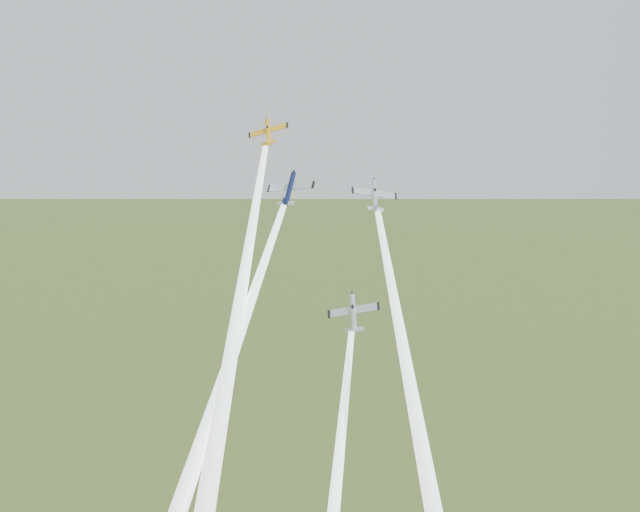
{
  "coord_description": "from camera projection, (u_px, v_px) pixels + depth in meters",
  "views": [
    {
      "loc": [
        4.73,
        -122.55,
        113.82
      ],
      "look_at": [
        0.0,
        -6.0,
        92.0
      ],
      "focal_mm": 45.0,
      "sensor_mm": 36.0,
      "label": 1
    }
  ],
  "objects": [
    {
      "name": "smoke_trail_silver_right",
      "position": [
        413.0,
        401.0,
        103.48
      ],
      "size": [
        11.45,
        42.29,
        45.71
      ],
      "primitive_type": null,
      "rotation": [
        -0.75,
        0.0,
        0.21
      ],
      "color": "white"
    },
    {
      "name": "plane_silver_low",
      "position": [
        353.0,
        313.0,
        119.76
      ],
      "size": [
        8.55,
        7.33,
        8.13
      ],
      "primitive_type": null,
      "rotation": [
        0.82,
        -0.2,
        -0.12
      ],
      "color": "#A8AFB6"
    },
    {
      "name": "plane_navy",
      "position": [
        290.0,
        189.0,
        121.26
      ],
      "size": [
        8.88,
        8.6,
        7.31
      ],
      "primitive_type": null,
      "rotation": [
        0.82,
        -0.11,
        -0.35
      ],
      "color": "#0E163E"
    },
    {
      "name": "plane_yellow",
      "position": [
        268.0,
        132.0,
        127.45
      ],
      "size": [
        7.48,
        5.97,
        7.09
      ],
      "primitive_type": null,
      "rotation": [
        0.82,
        -0.26,
        -0.1
      ],
      "color": "#FFB316"
    },
    {
      "name": "smoke_trail_yellow",
      "position": [
        237.0,
        318.0,
        109.8
      ],
      "size": [
        6.79,
        43.17,
        46.18
      ],
      "primitive_type": null,
      "rotation": [
        -0.75,
        0.0,
        -0.1
      ],
      "color": "white"
    },
    {
      "name": "plane_silver_right",
      "position": [
        375.0,
        195.0,
        120.86
      ],
      "size": [
        7.38,
        7.09,
        6.94
      ],
      "primitive_type": null,
      "rotation": [
        0.82,
        0.15,
        0.21
      ],
      "color": "silver"
    },
    {
      "name": "smoke_trail_navy",
      "position": [
        222.0,
        383.0,
        105.63
      ],
      "size": [
        16.57,
        39.91,
        44.42
      ],
      "primitive_type": null,
      "rotation": [
        -0.75,
        0.0,
        -0.35
      ],
      "color": "white"
    }
  ]
}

